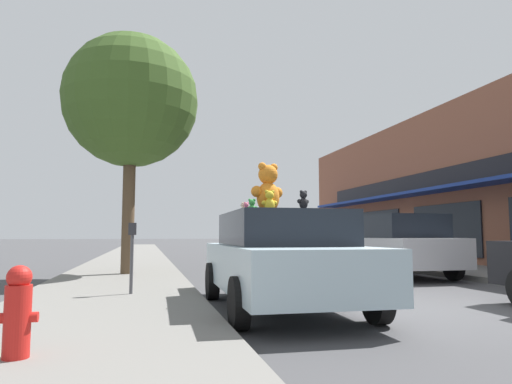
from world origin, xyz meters
TOP-DOWN VIEW (x-y plane):
  - ground_plane at (0.00, 0.00)m, footprint 260.00×260.00m
  - sidewalk_near at (-5.20, 0.00)m, footprint 3.18×90.00m
  - plush_art_car at (-2.46, 0.27)m, footprint 2.18×4.62m
  - teddy_bear_giant at (-2.61, 0.53)m, footprint 0.64×0.46m
  - teddy_bear_pink at (-2.88, 1.02)m, footprint 0.16×0.11m
  - teddy_bear_yellow at (-2.64, 0.29)m, footprint 0.27×0.16m
  - teddy_bear_black at (-2.39, -0.63)m, footprint 0.21×0.15m
  - teddy_bear_green at (-2.68, 1.41)m, footprint 0.23×0.17m
  - teddy_bear_cream at (-2.90, 1.17)m, footprint 0.13×0.17m
  - parked_car_far_center at (2.34, 5.13)m, footprint 2.17×4.56m
  - street_tree at (-5.08, 6.18)m, footprint 3.75×3.75m
  - fire_hydrant at (-5.66, -2.47)m, footprint 0.33×0.22m
  - parking_meter at (-4.83, 1.74)m, footprint 0.14×0.10m

SIDE VIEW (x-z plane):
  - ground_plane at x=0.00m, z-range 0.00..0.00m
  - sidewalk_near at x=-5.20m, z-range 0.00..0.15m
  - fire_hydrant at x=-5.66m, z-range 0.15..0.94m
  - plush_art_car at x=-2.46m, z-range 0.05..1.61m
  - parked_car_far_center at x=2.34m, z-range 0.07..1.82m
  - parking_meter at x=-4.83m, z-range 0.32..1.59m
  - teddy_bear_pink at x=-2.88m, z-range 1.56..1.78m
  - teddy_bear_cream at x=-2.90m, z-range 1.56..1.78m
  - teddy_bear_black at x=-2.39m, z-range 1.56..1.84m
  - teddy_bear_green at x=-2.68m, z-range 1.56..1.87m
  - teddy_bear_yellow at x=-2.64m, z-range 1.56..1.92m
  - teddy_bear_giant at x=-2.61m, z-range 1.55..2.40m
  - street_tree at x=-5.08m, z-range 1.60..8.30m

